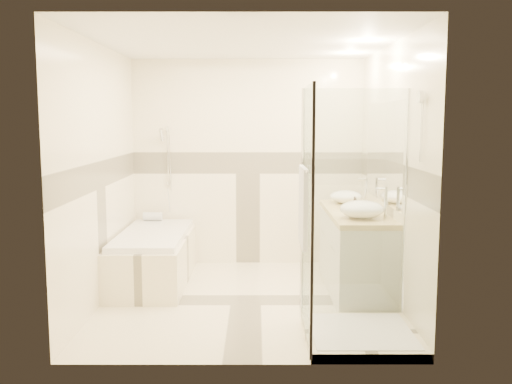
{
  "coord_description": "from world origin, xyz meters",
  "views": [
    {
      "loc": [
        0.1,
        -5.47,
        1.78
      ],
      "look_at": [
        0.1,
        0.25,
        1.05
      ],
      "focal_mm": 40.0,
      "sensor_mm": 36.0,
      "label": 1
    }
  ],
  "objects_px": {
    "vanity": "(355,251)",
    "amenity_bottle_b": "(355,205)",
    "vessel_sink_near": "(346,197)",
    "bathtub": "(154,254)",
    "vessel_sink_far": "(362,209)",
    "amenity_bottle_a": "(355,204)",
    "shower_enclosure": "(346,277)"
  },
  "relations": [
    {
      "from": "amenity_bottle_b",
      "to": "vessel_sink_near",
      "type": "bearing_deg",
      "value": 90.0
    },
    {
      "from": "vanity",
      "to": "shower_enclosure",
      "type": "relative_size",
      "value": 0.79
    },
    {
      "from": "amenity_bottle_a",
      "to": "vessel_sink_far",
      "type": "bearing_deg",
      "value": -90.0
    },
    {
      "from": "bathtub",
      "to": "amenity_bottle_b",
      "type": "xyz_separation_m",
      "value": [
        2.13,
        -0.4,
        0.61
      ]
    },
    {
      "from": "vanity",
      "to": "vessel_sink_far",
      "type": "distance_m",
      "value": 0.67
    },
    {
      "from": "vanity",
      "to": "amenity_bottle_b",
      "type": "xyz_separation_m",
      "value": [
        -0.02,
        -0.05,
        0.49
      ]
    },
    {
      "from": "vessel_sink_far",
      "to": "amenity_bottle_a",
      "type": "relative_size",
      "value": 2.78
    },
    {
      "from": "bathtub",
      "to": "vessel_sink_near",
      "type": "height_order",
      "value": "vessel_sink_near"
    },
    {
      "from": "bathtub",
      "to": "vessel_sink_far",
      "type": "bearing_deg",
      "value": -20.14
    },
    {
      "from": "shower_enclosure",
      "to": "vessel_sink_near",
      "type": "distance_m",
      "value": 1.88
    },
    {
      "from": "shower_enclosure",
      "to": "amenity_bottle_b",
      "type": "xyz_separation_m",
      "value": [
        0.27,
        1.22,
        0.41
      ]
    },
    {
      "from": "vessel_sink_far",
      "to": "vessel_sink_near",
      "type": "bearing_deg",
      "value": 90.0
    },
    {
      "from": "shower_enclosure",
      "to": "amenity_bottle_a",
      "type": "relative_size",
      "value": 13.55
    },
    {
      "from": "vessel_sink_near",
      "to": "vessel_sink_far",
      "type": "distance_m",
      "value": 0.97
    },
    {
      "from": "amenity_bottle_b",
      "to": "bathtub",
      "type": "bearing_deg",
      "value": 169.38
    },
    {
      "from": "vessel_sink_far",
      "to": "amenity_bottle_b",
      "type": "distance_m",
      "value": 0.38
    },
    {
      "from": "shower_enclosure",
      "to": "vanity",
      "type": "bearing_deg",
      "value": 77.03
    },
    {
      "from": "vanity",
      "to": "vessel_sink_far",
      "type": "relative_size",
      "value": 3.87
    },
    {
      "from": "bathtub",
      "to": "vanity",
      "type": "relative_size",
      "value": 1.05
    },
    {
      "from": "bathtub",
      "to": "amenity_bottle_b",
      "type": "bearing_deg",
      "value": -10.62
    },
    {
      "from": "vessel_sink_far",
      "to": "amenity_bottle_b",
      "type": "xyz_separation_m",
      "value": [
        0.0,
        0.38,
        -0.01
      ]
    },
    {
      "from": "vessel_sink_near",
      "to": "vanity",
      "type": "bearing_deg",
      "value": -87.88
    },
    {
      "from": "amenity_bottle_b",
      "to": "shower_enclosure",
      "type": "bearing_deg",
      "value": -102.59
    },
    {
      "from": "amenity_bottle_a",
      "to": "amenity_bottle_b",
      "type": "distance_m",
      "value": 0.02
    },
    {
      "from": "amenity_bottle_a",
      "to": "bathtub",
      "type": "bearing_deg",
      "value": 169.91
    },
    {
      "from": "vessel_sink_near",
      "to": "amenity_bottle_a",
      "type": "xyz_separation_m",
      "value": [
        0.0,
        -0.57,
        0.0
      ]
    },
    {
      "from": "amenity_bottle_b",
      "to": "amenity_bottle_a",
      "type": "bearing_deg",
      "value": 90.0
    },
    {
      "from": "shower_enclosure",
      "to": "vessel_sink_far",
      "type": "relative_size",
      "value": 4.87
    },
    {
      "from": "amenity_bottle_a",
      "to": "amenity_bottle_b",
      "type": "height_order",
      "value": "amenity_bottle_a"
    },
    {
      "from": "vanity",
      "to": "vessel_sink_near",
      "type": "xyz_separation_m",
      "value": [
        -0.02,
        0.54,
        0.5
      ]
    },
    {
      "from": "bathtub",
      "to": "vanity",
      "type": "bearing_deg",
      "value": -9.25
    },
    {
      "from": "vanity",
      "to": "amenity_bottle_b",
      "type": "relative_size",
      "value": 11.72
    }
  ]
}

